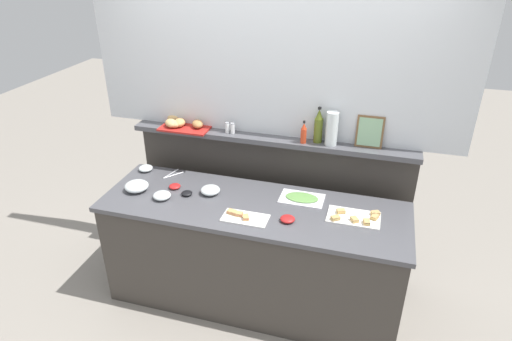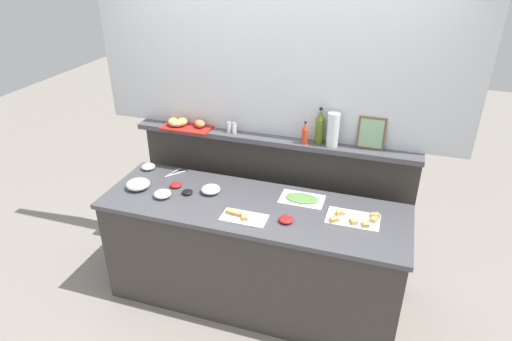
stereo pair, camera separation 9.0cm
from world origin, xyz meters
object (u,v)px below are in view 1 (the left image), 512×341
glass_bowl_medium (146,168)px  condiment_bowl_red (288,219)px  serving_tongs (172,175)px  condiment_bowl_teal (187,193)px  pepper_shaker (233,128)px  sandwich_platter_rear (244,217)px  glass_bowl_large (210,190)px  olive_oil_bottle (318,127)px  framed_picture (370,132)px  condiment_bowl_dark (175,186)px  cold_cuts_platter (302,198)px  bread_basket (182,124)px  glass_bowl_small (162,196)px  hot_sauce_bottle (304,133)px  glass_bowl_extra (137,186)px  sandwich_platter_side (355,217)px  water_carafe (332,129)px  salt_shaker (227,128)px

glass_bowl_medium → condiment_bowl_red: size_ratio=1.13×
serving_tongs → condiment_bowl_teal: bearing=-46.3°
pepper_shaker → sandwich_platter_rear: bearing=-65.6°
glass_bowl_large → olive_oil_bottle: olive_oil_bottle is taller
framed_picture → serving_tongs: bearing=-170.7°
sandwich_platter_rear → condiment_bowl_dark: size_ratio=3.56×
sandwich_platter_rear → glass_bowl_medium: glass_bowl_medium is taller
cold_cuts_platter → olive_oil_bottle: size_ratio=1.17×
cold_cuts_platter → condiment_bowl_red: condiment_bowl_red is taller
pepper_shaker → bread_basket: 0.43m
glass_bowl_medium → condiment_bowl_dark: glass_bowl_medium is taller
pepper_shaker → framed_picture: bearing=2.1°
glass_bowl_small → hot_sauce_bottle: hot_sauce_bottle is taller
pepper_shaker → glass_bowl_extra: bearing=-140.5°
glass_bowl_small → olive_oil_bottle: bearing=29.1°
condiment_bowl_red → pepper_shaker: size_ratio=1.17×
glass_bowl_large → hot_sauce_bottle: bearing=30.3°
framed_picture → glass_bowl_small: bearing=-157.1°
sandwich_platter_side → glass_bowl_small: size_ratio=2.75×
water_carafe → olive_oil_bottle: bearing=168.7°
bread_basket → framed_picture: size_ratio=1.72×
olive_oil_bottle → water_carafe: 0.10m
pepper_shaker → glass_bowl_small: bearing=-123.5°
glass_bowl_small → glass_bowl_extra: glass_bowl_extra is taller
glass_bowl_large → glass_bowl_medium: glass_bowl_large is taller
glass_bowl_medium → condiment_bowl_dark: 0.40m
glass_bowl_medium → bread_basket: bread_basket is taller
cold_cuts_platter → serving_tongs: 1.09m
framed_picture → sandwich_platter_rear: bearing=-138.0°
hot_sauce_bottle → salt_shaker: (-0.61, 0.03, -0.03)m
hot_sauce_bottle → glass_bowl_medium: bearing=-172.4°
condiment_bowl_red → serving_tongs: 1.11m
condiment_bowl_teal → pepper_shaker: pepper_shaker is taller
condiment_bowl_dark → condiment_bowl_red: bearing=-12.0°
glass_bowl_small → salt_shaker: salt_shaker is taller
serving_tongs → pepper_shaker: size_ratio=2.10×
serving_tongs → pepper_shaker: bearing=24.3°
glass_bowl_large → salt_shaker: salt_shaker is taller
condiment_bowl_red → pepper_shaker: pepper_shaker is taller
condiment_bowl_dark → olive_oil_bottle: size_ratio=0.32×
glass_bowl_large → water_carafe: (0.82, 0.39, 0.44)m
glass_bowl_medium → glass_bowl_large: bearing=-16.7°
bread_basket → framed_picture: 1.48m
framed_picture → bread_basket: bearing=-178.3°
condiment_bowl_teal → pepper_shaker: (0.21, 0.46, 0.37)m
condiment_bowl_dark → condiment_bowl_teal: 0.15m
sandwich_platter_rear → glass_bowl_medium: 1.08m
sandwich_platter_side → glass_bowl_large: 1.07m
condiment_bowl_teal → hot_sauce_bottle: size_ratio=0.47×
glass_bowl_medium → bread_basket: (0.26, 0.19, 0.35)m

